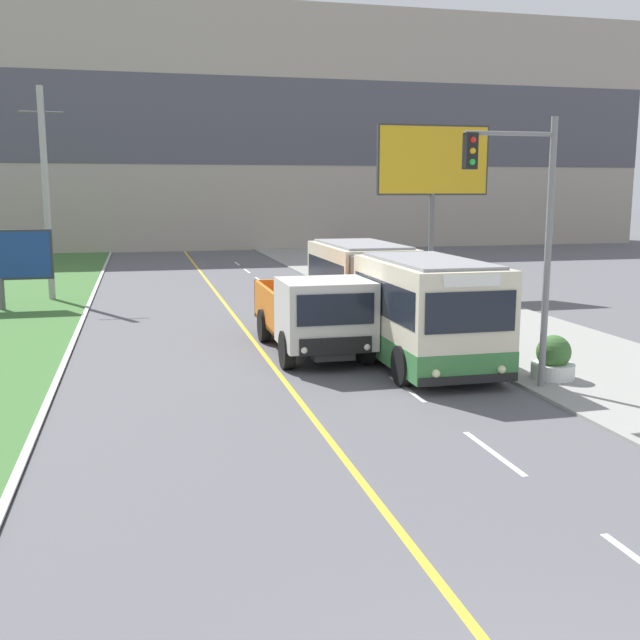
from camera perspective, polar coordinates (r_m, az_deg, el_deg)
lane_marking_centre at (r=9.37m, az=13.64°, el=-20.95°), size 2.88×140.00×0.01m
apartment_block_background at (r=64.06m, az=-10.78°, el=14.05°), size 80.00×8.04×19.21m
city_bus at (r=22.97m, az=5.34°, el=1.70°), size 2.71×11.69×2.97m
dump_truck at (r=21.34m, az=-0.22°, el=0.26°), size 2.52×6.58×2.35m
utility_pole_far at (r=34.63m, az=-20.15°, el=9.02°), size 1.80×0.28×9.09m
traffic_light_mast at (r=18.09m, az=15.41°, el=7.30°), size 2.28×0.32×6.42m
billboard_large at (r=34.85m, az=8.61°, el=11.52°), size 5.30×0.24×7.65m
planter_round_near at (r=19.69m, az=17.35°, el=-2.90°), size 1.08×1.08×1.10m
planter_round_second at (r=24.36m, az=11.34°, el=-0.24°), size 1.03×1.03×1.11m
planter_round_third at (r=29.21m, az=7.10°, el=1.58°), size 1.14×1.14×1.16m
planter_round_far at (r=34.18m, az=4.00°, el=2.83°), size 1.12×1.12×1.16m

